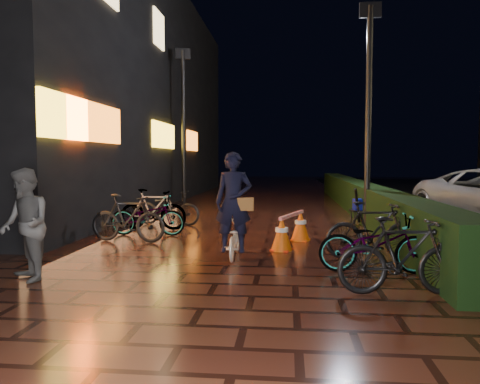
# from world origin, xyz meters

# --- Properties ---
(ground) EXTENTS (80.00, 80.00, 0.00)m
(ground) POSITION_xyz_m (0.00, 0.00, 0.00)
(ground) COLOR #381911
(ground) RESTS_ON ground
(hedge) EXTENTS (0.70, 20.00, 1.00)m
(hedge) POSITION_xyz_m (3.30, 8.00, 0.50)
(hedge) COLOR black
(hedge) RESTS_ON ground
(bystander_person) EXTENTS (0.99, 1.00, 1.63)m
(bystander_person) POSITION_xyz_m (-2.73, -1.25, 0.81)
(bystander_person) COLOR #575759
(bystander_person) RESTS_ON ground
(storefront_block) EXTENTS (12.09, 22.00, 9.00)m
(storefront_block) POSITION_xyz_m (-9.50, 11.50, 4.50)
(storefront_block) COLOR black
(storefront_block) RESTS_ON ground
(lamp_post_hedge) EXTENTS (0.53, 0.15, 5.58)m
(lamp_post_hedge) POSITION_xyz_m (2.98, 4.47, 3.07)
(lamp_post_hedge) COLOR black
(lamp_post_hedge) RESTS_ON ground
(lamp_post_sf) EXTENTS (0.55, 0.28, 5.85)m
(lamp_post_sf) POSITION_xyz_m (-2.91, 9.78, 3.22)
(lamp_post_sf) COLOR black
(lamp_post_sf) RESTS_ON ground
(cyclist) EXTENTS (0.68, 1.32, 1.88)m
(cyclist) POSITION_xyz_m (0.06, 0.64, 0.70)
(cyclist) COLOR white
(cyclist) RESTS_ON ground
(traffic_barrier) EXTENTS (0.84, 1.61, 0.66)m
(traffic_barrier) POSITION_xyz_m (1.08, 1.99, 0.33)
(traffic_barrier) COLOR #D5530B
(traffic_barrier) RESTS_ON ground
(cart_assembly) EXTENTS (0.59, 0.61, 1.00)m
(cart_assembly) POSITION_xyz_m (2.93, 5.08, 0.51)
(cart_assembly) COLOR black
(cart_assembly) RESTS_ON ground
(parked_bikes_storefront) EXTENTS (1.96, 3.36, 1.01)m
(parked_bikes_storefront) POSITION_xyz_m (-2.26, 3.34, 0.48)
(parked_bikes_storefront) COLOR black
(parked_bikes_storefront) RESTS_ON ground
(parked_bikes_hedge) EXTENTS (1.87, 2.81, 1.01)m
(parked_bikes_hedge) POSITION_xyz_m (2.44, -0.27, 0.49)
(parked_bikes_hedge) COLOR black
(parked_bikes_hedge) RESTS_ON ground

